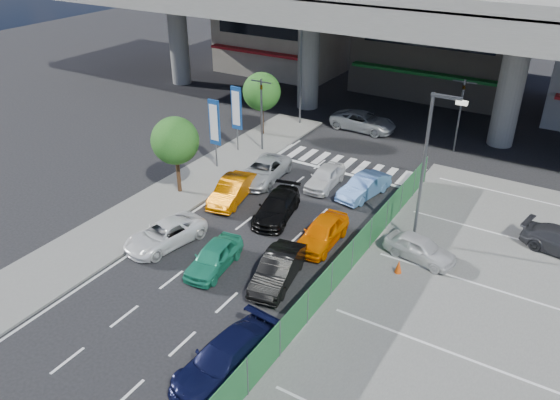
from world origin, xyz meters
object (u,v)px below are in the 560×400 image
Objects in this scene: tree_near at (175,141)px; taxi_orange_left at (232,190)px; taxi_orange_right at (322,232)px; street_lamp_left at (303,65)px; tree_far at (262,92)px; sedan_black_mid at (277,207)px; minivan_navy_back at (225,359)px; signboard_far at (236,110)px; sedan_white_mid_left at (165,234)px; traffic_light_right at (462,97)px; signboard_near at (214,124)px; traffic_light_left at (261,97)px; parked_sedan_white at (420,248)px; taxi_teal_mid at (214,257)px; traffic_cone at (399,267)px; hatch_black_mid_right at (278,269)px; sedan_white_front_mid at (325,177)px; kei_truck_front_right at (364,187)px; crossing_wagon_silver at (363,121)px; street_lamp_right at (428,159)px; wagon_silver_front_left at (264,171)px.

taxi_orange_left is at bearing 13.83° from tree_near.
tree_near is 10.38m from taxi_orange_right.
street_lamp_left is 4.04m from tree_far.
sedan_black_mid is at bearing 159.43° from taxi_orange_right.
tree_far is 24.07m from minivan_navy_back.
signboard_far reaches higher than sedan_white_mid_left.
signboard_near is at bearing -139.09° from traffic_light_right.
parked_sedan_white is (13.95, -7.39, -3.27)m from traffic_light_left.
traffic_cone is at bearing 21.08° from taxi_teal_mid.
signboard_far is at bearing -100.31° from street_lamp_left.
sedan_white_front_mid is at bearing 94.35° from hatch_black_mid_right.
sedan_black_mid is at bearing 68.47° from sedan_white_mid_left.
taxi_orange_right reaches higher than sedan_black_mid.
hatch_black_mid_right reaches higher than sedan_white_front_mid.
signboard_near is 1.16× the size of taxi_orange_right.
sedan_black_mid is 5.75m from kei_truck_front_right.
kei_truck_front_right is (9.95, 1.35, -2.41)m from signboard_near.
signboard_far reaches higher than taxi_teal_mid.
crossing_wagon_silver reaches higher than taxi_orange_left.
taxi_orange_right is 1.13× the size of parked_sedan_white.
hatch_black_mid_right is at bearing -54.46° from traffic_light_left.
street_lamp_left is at bearing -175.17° from traffic_light_right.
hatch_black_mid_right is (3.18, 0.68, 0.04)m from taxi_teal_mid.
street_lamp_right is (13.37, -6.00, 0.83)m from traffic_light_left.
taxi_teal_mid is (3.42, -0.36, 0.03)m from sedan_white_mid_left.
tree_far is (-1.47, -3.50, -1.38)m from street_lamp_left.
traffic_light_left is 3.02m from tree_far.
street_lamp_left is 1.68× the size of minivan_navy_back.
hatch_black_mid_right reaches higher than sedan_black_mid.
kei_truck_front_right is (-4.43, 3.34, -4.12)m from street_lamp_right.
tree_far reaches higher than hatch_black_mid_right.
signboard_far is (-1.27, -7.01, -1.71)m from street_lamp_left.
parked_sedan_white is (11.60, 5.43, 0.06)m from sedan_white_mid_left.
parked_sedan_white is at bearing -31.96° from kei_truck_front_right.
traffic_cone is (4.29, -0.42, -0.30)m from taxi_orange_right.
tree_near reaches higher than crossing_wagon_silver.
taxi_orange_right is (9.33, -14.60, -4.08)m from street_lamp_left.
tree_near is 1.22× the size of kei_truck_front_right.
street_lamp_left is at bearing 90.44° from taxi_orange_left.
street_lamp_left is at bearing 99.20° from wagon_silver_front_left.
street_lamp_left is 19.43m from sedan_white_mid_left.
sedan_white_front_mid reaches higher than traffic_cone.
signboard_far is (-1.40, -1.01, -0.87)m from traffic_light_left.
tree_near is at bearing 174.43° from taxi_orange_right.
hatch_black_mid_right reaches higher than sedan_white_mid_left.
signboard_far is at bearing 146.07° from crossing_wagon_silver.
tree_near is (0.20, -3.99, 0.32)m from signboard_near.
crossing_wagon_silver is (5.49, 11.47, -2.36)m from signboard_near.
signboard_near reaches higher than sedan_black_mid.
traffic_cone is (10.86, -5.12, -0.26)m from wagon_silver_front_left.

